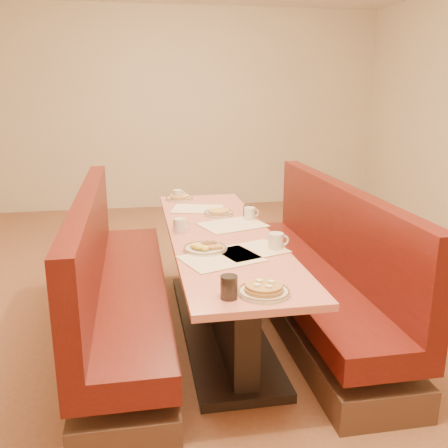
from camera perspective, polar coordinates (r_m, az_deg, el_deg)
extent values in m
plane|color=#9E6647|center=(3.75, -0.36, -12.08)|extent=(8.00, 8.00, 0.00)
cube|color=beige|center=(7.30, -5.89, 12.82)|extent=(6.00, 0.04, 2.80)
cube|color=black|center=(3.74, -0.36, -11.67)|extent=(0.55, 1.88, 0.06)
cube|color=black|center=(3.60, -0.37, -7.07)|extent=(0.15, 1.75, 0.71)
cube|color=#E6776A|center=(3.47, -0.38, -1.34)|extent=(0.70, 2.50, 0.04)
cube|color=#4C3326|center=(3.66, -11.03, -11.34)|extent=(0.55, 2.50, 0.20)
cube|color=#5C120F|center=(3.55, -11.26, -7.45)|extent=(0.55, 2.50, 0.16)
cube|color=#5C120F|center=(3.44, -15.17, -1.74)|extent=(0.12, 2.50, 0.60)
cube|color=#4C3326|center=(3.87, 9.69, -9.77)|extent=(0.55, 2.50, 0.20)
cube|color=#5C120F|center=(3.76, 9.88, -6.05)|extent=(0.55, 2.50, 0.16)
cube|color=#5C120F|center=(3.72, 13.27, -0.31)|extent=(0.12, 2.50, 0.60)
cube|color=#FFF4C7|center=(2.95, -0.29, -3.97)|extent=(0.53, 0.46, 0.00)
cube|color=#FFF4C7|center=(3.10, 3.13, -3.02)|extent=(0.48, 0.42, 0.00)
cube|color=#FFF4C7|center=(4.14, -3.05, 1.75)|extent=(0.47, 0.40, 0.00)
cube|color=#FFF4C7|center=(3.66, 0.99, -0.08)|extent=(0.53, 0.46, 0.00)
cylinder|color=beige|center=(2.48, 4.58, -7.77)|extent=(0.26, 0.26, 0.02)
torus|color=brown|center=(2.48, 4.59, -7.59)|extent=(0.26, 0.26, 0.01)
cylinder|color=#BF7A44|center=(2.48, 4.59, -7.39)|extent=(0.20, 0.20, 0.02)
cylinder|color=#BF7A44|center=(2.47, 4.60, -7.05)|extent=(0.18, 0.18, 0.02)
cylinder|color=beige|center=(2.49, 5.42, -6.60)|extent=(0.03, 0.03, 0.01)
cylinder|color=beige|center=(2.50, 4.07, -6.47)|extent=(0.03, 0.03, 0.01)
cylinder|color=beige|center=(2.44, 3.77, -6.98)|extent=(0.03, 0.03, 0.01)
cylinder|color=beige|center=(2.43, 5.16, -7.12)|extent=(0.03, 0.03, 0.01)
cylinder|color=beige|center=(3.10, -2.18, -2.87)|extent=(0.27, 0.27, 0.02)
torus|color=brown|center=(3.10, -2.18, -2.72)|extent=(0.27, 0.27, 0.01)
ellipsoid|color=yellow|center=(3.06, -2.94, -2.59)|extent=(0.07, 0.07, 0.04)
ellipsoid|color=yellow|center=(3.04, -2.21, -2.77)|extent=(0.06, 0.06, 0.03)
ellipsoid|color=yellow|center=(3.10, -3.42, -2.47)|extent=(0.05, 0.05, 0.03)
cylinder|color=brown|center=(3.12, -1.69, -2.35)|extent=(0.10, 0.05, 0.02)
cylinder|color=brown|center=(3.15, -1.87, -2.19)|extent=(0.10, 0.05, 0.02)
cube|color=#CC803F|center=(3.08, -1.00, -2.65)|extent=(0.09, 0.07, 0.02)
cylinder|color=beige|center=(3.96, -0.61, 1.22)|extent=(0.24, 0.24, 0.02)
torus|color=brown|center=(3.96, -0.61, 1.34)|extent=(0.23, 0.23, 0.01)
cylinder|color=#DE9D4E|center=(3.95, -0.61, 1.48)|extent=(0.17, 0.17, 0.02)
ellipsoid|color=yellow|center=(3.97, -1.08, 1.64)|extent=(0.05, 0.05, 0.02)
cylinder|color=beige|center=(4.50, -5.09, 2.91)|extent=(0.25, 0.25, 0.02)
torus|color=brown|center=(4.50, -5.10, 3.03)|extent=(0.24, 0.24, 0.01)
cylinder|color=#DE9D4E|center=(4.49, -5.10, 3.16)|extent=(0.17, 0.17, 0.02)
ellipsoid|color=yellow|center=(4.51, -5.52, 3.30)|extent=(0.05, 0.05, 0.03)
cylinder|color=beige|center=(3.13, 5.95, -1.96)|extent=(0.10, 0.10, 0.10)
torus|color=beige|center=(3.15, 6.82, -1.89)|extent=(0.07, 0.02, 0.07)
cylinder|color=black|center=(3.12, 5.97, -1.18)|extent=(0.08, 0.08, 0.01)
cylinder|color=beige|center=(3.50, -5.11, -0.13)|extent=(0.09, 0.09, 0.09)
torus|color=beige|center=(3.52, -4.39, -0.05)|extent=(0.07, 0.03, 0.07)
cylinder|color=black|center=(3.49, -5.13, 0.51)|extent=(0.07, 0.07, 0.01)
cylinder|color=beige|center=(3.81, 2.94, 1.22)|extent=(0.09, 0.09, 0.09)
torus|color=beige|center=(3.83, 3.58, 1.28)|extent=(0.07, 0.03, 0.07)
cylinder|color=black|center=(3.80, 2.95, 1.81)|extent=(0.07, 0.07, 0.01)
cylinder|color=beige|center=(4.49, -5.31, 3.33)|extent=(0.08, 0.08, 0.09)
torus|color=beige|center=(4.50, -4.78, 3.38)|extent=(0.06, 0.03, 0.06)
cylinder|color=black|center=(4.48, -5.33, 3.81)|extent=(0.07, 0.07, 0.01)
cylinder|color=black|center=(2.41, 0.57, -7.25)|extent=(0.08, 0.08, 0.11)
cylinder|color=silver|center=(2.41, 0.57, -7.23)|extent=(0.08, 0.08, 0.12)
cylinder|color=black|center=(3.89, 2.68, 1.46)|extent=(0.06, 0.06, 0.09)
cylinder|color=silver|center=(3.89, 2.68, 1.48)|extent=(0.07, 0.07, 0.09)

